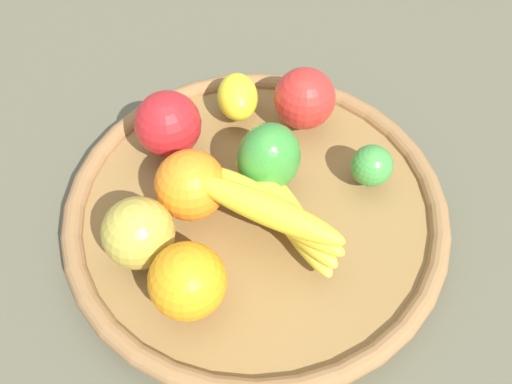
% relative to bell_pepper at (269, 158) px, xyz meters
% --- Properties ---
extents(ground_plane, '(2.40, 2.40, 0.00)m').
position_rel_bell_pepper_xyz_m(ground_plane, '(-0.03, 0.02, -0.08)').
color(ground_plane, '#54523E').
rests_on(ground_plane, ground).
extents(basket, '(0.43, 0.43, 0.04)m').
position_rel_bell_pepper_xyz_m(basket, '(-0.03, 0.02, -0.06)').
color(basket, olive).
rests_on(basket, ground_plane).
extents(bell_pepper, '(0.09, 0.10, 0.08)m').
position_rel_bell_pepper_xyz_m(bell_pepper, '(0.00, 0.00, 0.00)').
color(bell_pepper, '#378531').
rests_on(bell_pepper, basket).
extents(banana_bunch, '(0.17, 0.15, 0.07)m').
position_rel_bell_pepper_xyz_m(banana_bunch, '(-0.07, 0.00, -0.01)').
color(banana_bunch, yellow).
rests_on(banana_bunch, basket).
extents(orange_0, '(0.09, 0.09, 0.08)m').
position_rel_bell_pepper_xyz_m(orange_0, '(-0.02, 0.09, -0.00)').
color(orange_0, orange).
rests_on(orange_0, basket).
extents(apple_2, '(0.11, 0.11, 0.08)m').
position_rel_bell_pepper_xyz_m(apple_2, '(0.07, 0.10, -0.00)').
color(apple_2, red).
rests_on(apple_2, basket).
extents(apple_0, '(0.10, 0.10, 0.07)m').
position_rel_bell_pepper_xyz_m(apple_0, '(-0.07, 0.15, -0.00)').
color(apple_0, '#B09D3A').
rests_on(apple_0, basket).
extents(lime_0, '(0.05, 0.05, 0.05)m').
position_rel_bell_pepper_xyz_m(lime_0, '(-0.02, -0.11, -0.02)').
color(lime_0, '#40933D').
rests_on(lime_0, basket).
extents(lemon_0, '(0.07, 0.06, 0.05)m').
position_rel_bell_pepper_xyz_m(lemon_0, '(0.11, 0.01, -0.02)').
color(lemon_0, yellow).
rests_on(lemon_0, basket).
extents(orange_1, '(0.11, 0.11, 0.08)m').
position_rel_bell_pepper_xyz_m(orange_1, '(-0.13, 0.11, -0.00)').
color(orange_1, orange).
rests_on(orange_1, basket).
extents(apple_1, '(0.10, 0.10, 0.07)m').
position_rel_bell_pepper_xyz_m(apple_1, '(0.08, -0.06, -0.00)').
color(apple_1, red).
rests_on(apple_1, basket).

